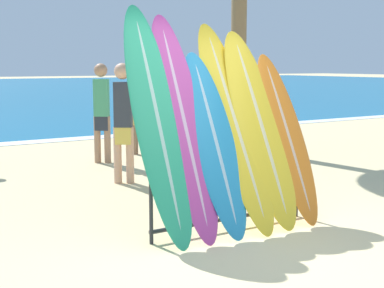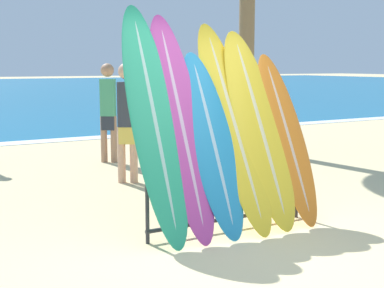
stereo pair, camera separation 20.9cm
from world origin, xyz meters
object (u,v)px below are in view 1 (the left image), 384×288
object	(u,v)px
surfboard_slot_0	(157,121)
surfboard_slot_5	(287,136)
surfboard_slot_2	(214,142)
person_near_water	(123,118)
surfboard_slot_1	(184,124)
surfboard_slot_3	(234,123)
surfboard_rack	(230,189)
person_mid_beach	(102,109)
surfboard_slot_4	(259,126)
person_far_right	(139,106)

from	to	relation	value
surfboard_slot_0	surfboard_slot_5	bearing A→B (deg)	-3.80
surfboard_slot_2	surfboard_slot_5	size ratio (longest dim) A/B	1.01
person_near_water	surfboard_slot_1	bearing A→B (deg)	112.00
surfboard_slot_0	surfboard_slot_2	world-z (taller)	surfboard_slot_0
surfboard_slot_3	surfboard_slot_5	distance (m)	0.69
surfboard_rack	person_mid_beach	bearing A→B (deg)	86.05
surfboard_slot_2	surfboard_slot_4	size ratio (longest dim) A/B	0.88
surfboard_rack	person_mid_beach	size ratio (longest dim) A/B	1.08
surfboard_slot_2	person_mid_beach	distance (m)	4.46
surfboard_slot_4	person_far_right	bearing A→B (deg)	80.42
surfboard_slot_1	person_far_right	size ratio (longest dim) A/B	1.31
surfboard_slot_3	person_near_water	distance (m)	2.56
surfboard_rack	surfboard_slot_1	xyz separation A→B (m)	(-0.50, 0.14, 0.72)
surfboard_slot_1	surfboard_slot_3	xyz separation A→B (m)	(0.66, 0.02, -0.03)
surfboard_slot_2	person_near_water	xyz separation A→B (m)	(0.13, 2.66, 0.02)
surfboard_slot_4	surfboard_slot_5	size ratio (longest dim) A/B	1.14
surfboard_slot_0	surfboard_slot_2	xyz separation A→B (m)	(0.62, -0.11, -0.24)
surfboard_slot_0	surfboard_slot_1	distance (m)	0.31
surfboard_rack	surfboard_slot_2	distance (m)	0.55
surfboard_rack	surfboard_slot_3	size ratio (longest dim) A/B	0.86
person_near_water	surfboard_slot_5	bearing A→B (deg)	140.12
surfboard_slot_5	person_far_right	bearing A→B (deg)	84.56
surfboard_slot_5	person_mid_beach	distance (m)	4.46
person_near_water	person_mid_beach	distance (m)	1.81
person_mid_beach	person_far_right	bearing A→B (deg)	62.04
surfboard_rack	person_near_water	bearing A→B (deg)	91.09
surfboard_slot_1	person_near_water	distance (m)	2.61
surfboard_slot_0	person_far_right	world-z (taller)	surfboard_slot_0
surfboard_rack	surfboard_slot_5	bearing A→B (deg)	3.27
surfboard_slot_4	surfboard_slot_5	bearing A→B (deg)	-10.83
surfboard_slot_0	person_near_water	distance (m)	2.67
surfboard_slot_2	surfboard_slot_4	bearing A→B (deg)	6.13
person_near_water	surfboard_slot_4	bearing A→B (deg)	133.34
surfboard_rack	surfboard_slot_0	distance (m)	1.12
surfboard_slot_5	surfboard_slot_4	bearing A→B (deg)	169.17
surfboard_slot_5	person_far_right	xyz separation A→B (m)	(0.47, 4.92, 0.01)
surfboard_slot_4	surfboard_slot_2	bearing A→B (deg)	-173.87
surfboard_slot_2	person_far_right	bearing A→B (deg)	73.35
surfboard_rack	surfboard_slot_2	size ratio (longest dim) A/B	1.01
surfboard_slot_0	person_mid_beach	xyz separation A→B (m)	(1.11, 4.32, -0.23)
surfboard_slot_0	surfboard_slot_4	distance (m)	1.28
surfboard_slot_1	person_near_water	world-z (taller)	surfboard_slot_1
surfboard_slot_1	surfboard_slot_2	bearing A→B (deg)	-17.04
surfboard_slot_5	person_mid_beach	size ratio (longest dim) A/B	1.06
person_mid_beach	surfboard_slot_4	bearing A→B (deg)	-52.62
surfboard_slot_1	surfboard_slot_5	size ratio (longest dim) A/B	1.21
surfboard_rack	surfboard_slot_0	size ratio (longest dim) A/B	0.81
surfboard_slot_4	person_near_water	distance (m)	2.64
person_near_water	person_mid_beach	world-z (taller)	same
surfboard_slot_1	person_near_water	xyz separation A→B (m)	(0.45, 2.56, -0.18)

